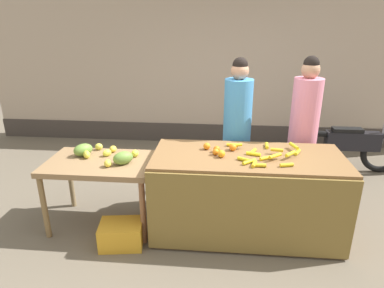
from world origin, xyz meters
name	(u,v)px	position (x,y,z in m)	size (l,w,h in m)	color
ground_plane	(214,228)	(0.00, 0.00, 0.00)	(24.00, 24.00, 0.00)	#665B4C
market_wall_back	(221,66)	(0.00, 2.97, 1.45)	(8.75, 0.23, 2.95)	tan
fruit_stall_counter	(246,195)	(0.33, -0.01, 0.46)	(2.00, 0.88, 0.91)	brown
side_table_wooden	(101,169)	(-1.28, 0.00, 0.69)	(1.17, 0.75, 0.79)	olive
banana_bunch_pile	(265,154)	(0.50, -0.02, 0.94)	(0.79, 0.66, 0.07)	yellow
orange_pile	(219,150)	(0.03, 0.04, 0.95)	(0.36, 0.29, 0.08)	orange
mango_papaya_pile	(105,154)	(-1.23, 0.07, 0.85)	(0.78, 0.56, 0.14)	yellow
vendor_woman_blue_shirt	(237,133)	(0.23, 0.68, 0.93)	(0.34, 0.34, 1.84)	#33333D
vendor_woman_pink_shirt	(303,133)	(1.03, 0.69, 0.94)	(0.34, 0.34, 1.87)	#33333D
parked_motorcycle	(351,147)	(2.05, 1.74, 0.40)	(1.60, 0.18, 0.88)	black
produce_crate	(121,234)	(-0.97, -0.39, 0.13)	(0.44, 0.32, 0.26)	gold
produce_sack	(185,172)	(-0.44, 0.86, 0.28)	(0.36, 0.30, 0.56)	tan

